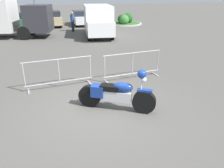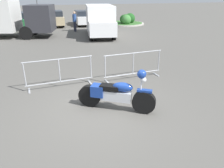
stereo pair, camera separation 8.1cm
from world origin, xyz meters
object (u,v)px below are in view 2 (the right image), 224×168
(crowd_barrier_near, at_px, (59,72))
(delivery_van, at_px, (100,20))
(motorcycle, at_px, (116,94))
(parked_car_green, at_px, (22,20))
(crowd_barrier_far, at_px, (133,65))
(parked_car_tan, at_px, (54,18))
(pedestrian, at_px, (75,21))
(parked_car_white, at_px, (83,18))

(crowd_barrier_near, distance_m, delivery_van, 10.35)
(motorcycle, relative_size, parked_car_green, 0.47)
(crowd_barrier_far, relative_size, parked_car_tan, 0.55)
(delivery_van, bearing_deg, pedestrian, -139.45)
(crowd_barrier_near, bearing_deg, motorcycle, -56.91)
(crowd_barrier_near, xyz_separation_m, parked_car_green, (-2.23, 15.76, 0.18))
(parked_car_white, height_order, pedestrian, pedestrian)
(pedestrian, bearing_deg, parked_car_white, -47.89)
(parked_car_green, bearing_deg, parked_car_tan, -77.51)
(parked_car_white, bearing_deg, parked_car_green, 95.29)
(delivery_van, xyz_separation_m, parked_car_green, (-6.18, 6.22, -0.50))
(delivery_van, xyz_separation_m, parked_car_white, (-0.13, 6.67, -0.50))
(motorcycle, relative_size, crowd_barrier_far, 0.84)
(crowd_barrier_near, distance_m, parked_car_white, 16.66)
(parked_car_green, bearing_deg, pedestrian, -126.94)
(crowd_barrier_near, bearing_deg, delivery_van, 67.53)
(motorcycle, bearing_deg, crowd_barrier_near, 155.10)
(delivery_van, height_order, pedestrian, delivery_van)
(parked_car_green, bearing_deg, crowd_barrier_far, -161.09)
(crowd_barrier_near, xyz_separation_m, crowd_barrier_far, (2.86, 0.00, 0.00))
(crowd_barrier_near, relative_size, parked_car_green, 0.56)
(parked_car_tan, xyz_separation_m, parked_car_white, (3.02, -0.16, -0.02))
(pedestrian, bearing_deg, parked_car_tan, -7.26)
(parked_car_white, bearing_deg, delivery_van, -177.89)
(delivery_van, bearing_deg, crowd_barrier_near, -13.27)
(parked_car_tan, bearing_deg, crowd_barrier_near, 178.24)
(delivery_van, distance_m, parked_car_tan, 7.54)
(crowd_barrier_near, xyz_separation_m, parked_car_tan, (0.80, 16.38, 0.21))
(crowd_barrier_near, bearing_deg, parked_car_green, 98.05)
(crowd_barrier_far, distance_m, parked_car_tan, 16.51)
(motorcycle, distance_m, parked_car_green, 18.33)
(parked_car_white, relative_size, pedestrian, 2.57)
(crowd_barrier_far, bearing_deg, delivery_van, 83.49)
(crowd_barrier_far, distance_m, parked_car_white, 16.24)
(crowd_barrier_near, distance_m, crowd_barrier_far, 2.86)
(pedestrian, bearing_deg, parked_car_green, 24.62)
(delivery_van, bearing_deg, parked_car_white, -169.72)
(crowd_barrier_far, xyz_separation_m, delivery_van, (1.09, 9.55, 0.68))
(parked_car_white, distance_m, pedestrian, 4.28)
(parked_car_green, xyz_separation_m, parked_car_tan, (3.02, 0.61, 0.02))
(parked_car_tan, bearing_deg, parked_car_green, 102.49)
(crowd_barrier_far, bearing_deg, pedestrian, 92.50)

